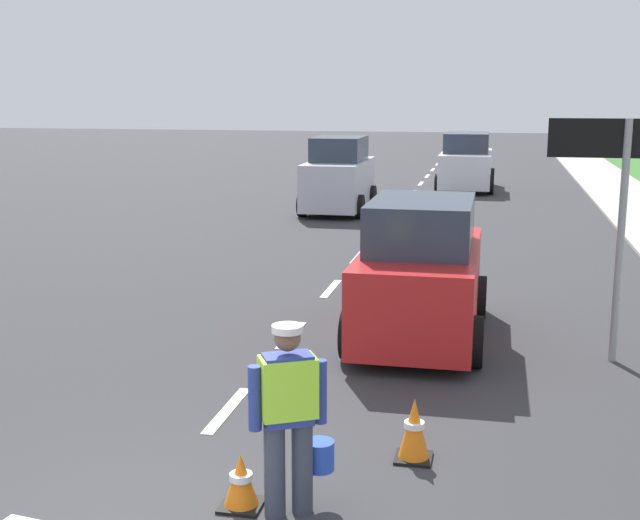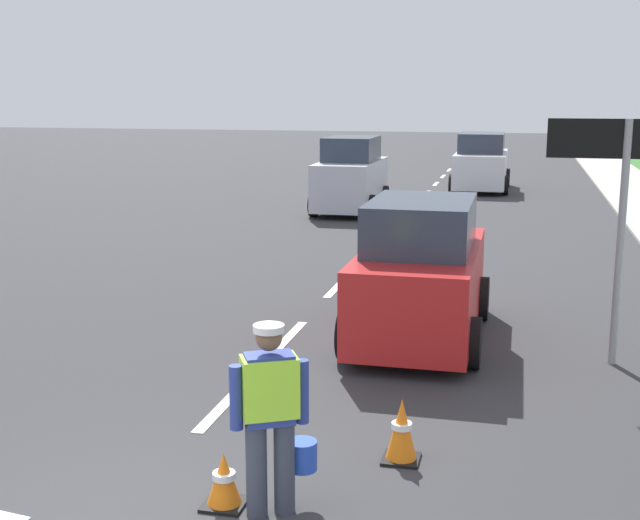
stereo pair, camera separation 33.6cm
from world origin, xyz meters
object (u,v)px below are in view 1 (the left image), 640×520
traffic_cone_far (414,429)px  road_worker (291,410)px  lane_direction_sign (605,181)px  car_oncoming_second (339,177)px  car_outgoing_far (466,163)px  traffic_cone_near (241,481)px  car_outgoing_ahead (421,274)px

traffic_cone_far → road_worker: bearing=-125.8°
lane_direction_sign → car_oncoming_second: bearing=114.6°
car_outgoing_far → car_oncoming_second: bearing=-117.8°
traffic_cone_near → traffic_cone_far: 1.86m
traffic_cone_near → car_oncoming_second: (-2.53, 17.88, 0.79)m
road_worker → traffic_cone_near: road_worker is taller
lane_direction_sign → car_oncoming_second: (-5.95, 13.03, -1.38)m
car_outgoing_ahead → lane_direction_sign: bearing=-13.3°
traffic_cone_far → car_oncoming_second: car_oncoming_second is taller
car_oncoming_second → car_outgoing_far: (3.49, 6.63, -0.07)m
lane_direction_sign → car_oncoming_second: size_ratio=0.84×
traffic_cone_near → car_outgoing_far: car_outgoing_far is taller
road_worker → car_oncoming_second: 18.14m
road_worker → car_oncoming_second: (-2.98, 17.89, 0.10)m
car_outgoing_far → traffic_cone_near: bearing=-92.2°
traffic_cone_far → car_oncoming_second: bearing=103.2°
car_outgoing_ahead → car_oncoming_second: size_ratio=1.02×
lane_direction_sign → car_outgoing_ahead: (-2.38, 0.56, -1.46)m
road_worker → traffic_cone_far: 1.68m
road_worker → lane_direction_sign: 5.89m
road_worker → traffic_cone_near: (-0.45, 0.01, -0.69)m
traffic_cone_far → traffic_cone_near: bearing=-137.3°
road_worker → car_outgoing_ahead: 5.46m
lane_direction_sign → traffic_cone_far: bearing=-119.8°
road_worker → traffic_cone_near: size_ratio=3.43×
traffic_cone_near → traffic_cone_far: bearing=42.7°
lane_direction_sign → car_oncoming_second: lane_direction_sign is taller
traffic_cone_near → car_outgoing_ahead: (1.04, 5.42, 0.70)m
traffic_cone_near → traffic_cone_far: traffic_cone_far is taller
traffic_cone_near → traffic_cone_far: size_ratio=0.77×
traffic_cone_far → car_oncoming_second: 17.09m
road_worker → car_outgoing_ahead: bearing=83.8°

